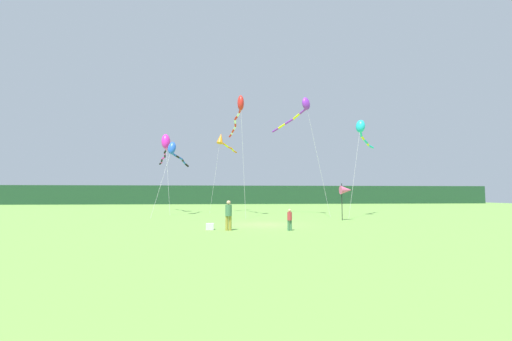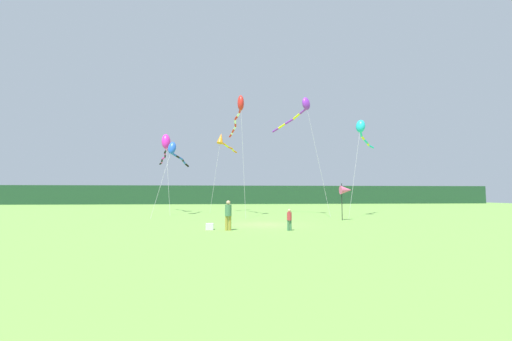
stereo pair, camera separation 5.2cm
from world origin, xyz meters
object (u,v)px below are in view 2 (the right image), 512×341
Objects in this scene: cooler_box at (210,227)px; kite_magenta at (166,144)px; kite_orange at (222,140)px; person_child at (289,219)px; kite_blue at (174,151)px; kite_red at (239,108)px; banner_flag_pole at (346,190)px; person_adult at (228,214)px; kite_cyan at (362,129)px; kite_purple at (302,108)px.

cooler_box is 19.98m from kite_magenta.
cooler_box is 19.56m from kite_orange.
cooler_box is at bearing 169.11° from person_child.
person_child is at bearing -10.89° from cooler_box.
kite_red is at bearing -16.50° from kite_blue.
kite_red reaches higher than banner_flag_pole.
person_adult is 0.15× the size of kite_red.
banner_flag_pole is (9.35, 6.15, 1.42)m from person_adult.
kite_cyan is (13.78, 10.08, 8.07)m from cooler_box.
cooler_box is at bearing -143.82° from kite_cyan.
cooler_box is at bearing -125.58° from kite_purple.
kite_orange reaches higher than kite_blue.
kite_purple is (14.42, -5.74, 2.93)m from kite_magenta.
kite_magenta is (-7.09, 17.97, 6.78)m from person_adult.
banner_flag_pole is 0.36× the size of kite_blue.
kite_red is 7.83m from kite_blue.
kite_purple is 1.27× the size of kite_orange.
kite_blue reaches higher than cooler_box.
cooler_box is 0.04× the size of kite_purple.
kite_cyan is (19.78, -7.42, 0.51)m from kite_magenta.
kite_cyan is 6.12m from kite_purple.
cooler_box is at bearing -151.40° from banner_flag_pole.
kite_blue is (1.66, -4.25, -1.33)m from kite_magenta.
cooler_box is 0.04× the size of kite_magenta.
person_child is 4.68m from cooler_box.
person_child is 0.11× the size of kite_red.
kite_blue is 6.81m from kite_orange.
person_adult reaches higher than person_child.
kite_orange is at bearing 102.71° from person_child.
kite_red is at bearing -37.20° from kite_magenta.
kite_red is (1.04, 11.80, 9.43)m from person_adult.
kite_orange reaches higher than kite_magenta.
person_child is at bearing -57.73° from kite_blue.
kite_magenta is (-6.01, 17.50, 7.55)m from cooler_box.
kite_magenta is at bearing 111.28° from kite_blue.
kite_cyan is at bearing -17.46° from kite_purple.
kite_purple is (7.33, 12.23, 9.71)m from person_adult.
person_adult is 15.73m from kite_blue.
kite_red is (-8.32, 5.64, 8.01)m from banner_flag_pole.
kite_blue is (-6.47, 1.92, -3.98)m from kite_red.
kite_purple reaches higher than kite_cyan.
kite_purple is at bearing -21.69° from kite_magenta.
kite_magenta is 4.75m from kite_blue.
kite_purple reaches higher than kite_magenta.
kite_purple reaches higher than person_adult.
person_adult is 17.25m from kite_purple.
kite_cyan reaches higher than kite_orange.
banner_flag_pole is 0.32× the size of kite_orange.
person_adult is 19.69m from kite_orange.
kite_purple is (3.84, 12.64, 9.98)m from person_child.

